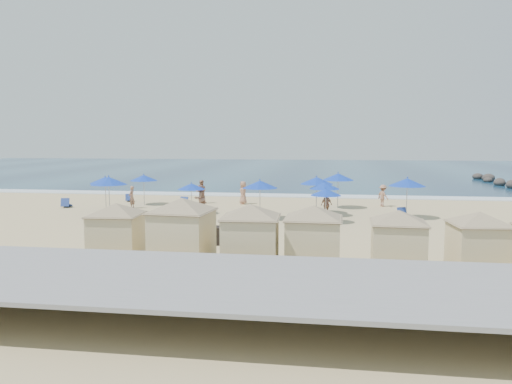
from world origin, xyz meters
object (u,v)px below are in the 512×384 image
at_px(umbrella_3, 191,186).
at_px(beachgoer_5, 200,198).
at_px(cabana_2, 251,229).
at_px(umbrella_6, 326,192).
at_px(beachgoer_1, 201,192).
at_px(cabana_3, 313,229).
at_px(umbrella_5, 317,181).
at_px(cabana_4, 398,233).
at_px(beachgoer_4, 243,193).
at_px(umbrella_8, 325,186).
at_px(umbrella_9, 407,182).
at_px(umbrella_1, 144,178).
at_px(trash_bin, 212,235).
at_px(cabana_1, 182,223).
at_px(umbrella_0, 105,180).
at_px(umbrella_4, 260,184).
at_px(beachgoer_2, 326,205).
at_px(umbrella_7, 338,177).
at_px(umbrella_2, 109,181).
at_px(cabana_0, 116,225).
at_px(beachgoer_0, 132,197).
at_px(beachgoer_3, 383,196).
at_px(cabana_5, 479,235).

relative_size(umbrella_3, beachgoer_5, 1.14).
bearing_deg(beachgoer_5, cabana_2, 54.63).
relative_size(umbrella_6, beachgoer_1, 1.17).
distance_m(cabana_3, umbrella_5, 14.78).
bearing_deg(cabana_4, beachgoer_4, 115.99).
height_order(cabana_4, umbrella_8, cabana_4).
xyz_separation_m(umbrella_9, beachgoer_4, (-11.45, 5.41, -1.41)).
bearing_deg(umbrella_6, umbrella_1, 155.12).
xyz_separation_m(trash_bin, umbrella_9, (10.35, 9.44, 1.88)).
xyz_separation_m(cabana_1, umbrella_0, (-10.01, 14.36, 0.42)).
xyz_separation_m(umbrella_0, umbrella_3, (6.62, -1.16, -0.25)).
bearing_deg(umbrella_8, umbrella_9, -2.34).
height_order(umbrella_4, beachgoer_2, umbrella_4).
height_order(umbrella_6, umbrella_7, umbrella_7).
bearing_deg(umbrella_1, umbrella_4, -30.00).
bearing_deg(umbrella_2, umbrella_1, 90.04).
relative_size(umbrella_5, umbrella_8, 1.12).
bearing_deg(cabana_3, umbrella_9, 68.26).
bearing_deg(umbrella_4, cabana_2, -83.57).
bearing_deg(umbrella_7, beachgoer_2, -100.27).
xyz_separation_m(cabana_0, umbrella_4, (4.29, 11.51, 0.69)).
bearing_deg(umbrella_1, umbrella_7, 1.08).
bearing_deg(beachgoer_0, trash_bin, 40.02).
xyz_separation_m(umbrella_2, umbrella_8, (13.71, 2.37, -0.35)).
relative_size(cabana_1, cabana_4, 1.13).
distance_m(cabana_1, umbrella_6, 12.26).
bearing_deg(beachgoer_0, beachgoer_4, 117.45).
bearing_deg(umbrella_1, beachgoer_5, -30.57).
bearing_deg(umbrella_2, umbrella_0, 119.03).
bearing_deg(beachgoer_5, umbrella_1, -87.91).
distance_m(umbrella_3, beachgoer_4, 6.28).
bearing_deg(umbrella_4, beachgoer_2, 21.83).
relative_size(umbrella_3, umbrella_4, 0.85).
bearing_deg(beachgoer_5, trash_bin, 50.56).
relative_size(trash_bin, umbrella_4, 0.33).
height_order(cabana_2, beachgoer_2, cabana_2).
relative_size(umbrella_8, beachgoer_3, 1.40).
bearing_deg(umbrella_1, beachgoer_4, 11.56).
height_order(cabana_5, umbrella_1, cabana_5).
bearing_deg(umbrella_4, cabana_4, -59.63).
bearing_deg(umbrella_8, umbrella_7, 76.95).
bearing_deg(cabana_0, cabana_2, -5.88).
relative_size(cabana_3, umbrella_4, 1.72).
distance_m(cabana_2, umbrella_9, 15.87).
bearing_deg(cabana_5, umbrella_0, 146.28).
bearing_deg(beachgoer_0, beachgoer_2, 84.48).
distance_m(cabana_1, beachgoer_5, 14.64).
bearing_deg(cabana_2, umbrella_1, 122.11).
distance_m(umbrella_2, umbrella_7, 15.94).
relative_size(trash_bin, beachgoer_5, 0.45).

